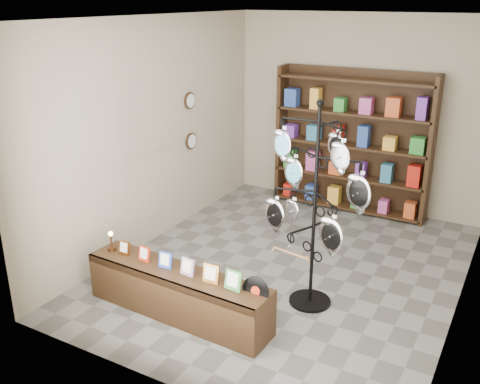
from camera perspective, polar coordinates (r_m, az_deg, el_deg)
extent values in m
plane|color=slate|center=(6.83, 5.13, -7.97)|extent=(5.00, 5.00, 0.00)
plane|color=#AA9D89|center=(8.56, 12.46, 8.16)|extent=(4.00, 0.00, 4.00)
plane|color=#AA9D89|center=(4.23, -8.41, -3.98)|extent=(4.00, 0.00, 4.00)
plane|color=#AA9D89|center=(7.27, -9.07, 6.30)|extent=(0.00, 5.00, 5.00)
plane|color=#AA9D89|center=(5.80, 23.88, 1.21)|extent=(0.00, 5.00, 5.00)
plane|color=white|center=(6.03, 6.05, 18.03)|extent=(5.00, 5.00, 0.00)
cylinder|color=black|center=(6.14, 7.45, -11.43)|extent=(0.57, 0.57, 0.03)
cylinder|color=black|center=(5.64, 7.95, -1.95)|extent=(0.05, 0.05, 2.22)
sphere|color=black|center=(5.33, 8.53, 9.37)|extent=(0.07, 0.07, 0.07)
ellipsoid|color=silver|center=(5.98, 9.10, -5.00)|extent=(0.12, 0.07, 0.23)
cube|color=#C17E50|center=(5.61, 5.38, -6.46)|extent=(0.42, 0.09, 0.04)
cube|color=black|center=(5.79, -6.66, -10.66)|extent=(2.16, 0.54, 0.52)
cube|color=orange|center=(6.06, -12.24, -5.85)|extent=(0.14, 0.06, 0.16)
cube|color=red|center=(5.88, -10.17, -6.52)|extent=(0.15, 0.06, 0.17)
cube|color=#263FA5|center=(5.70, -7.97, -7.21)|extent=(0.16, 0.06, 0.17)
cube|color=#E54C33|center=(5.53, -5.62, -7.94)|extent=(0.17, 0.06, 0.18)
cube|color=orange|center=(5.38, -3.12, -8.70)|extent=(0.18, 0.07, 0.19)
cube|color=#337233|center=(5.25, -0.73, -9.40)|extent=(0.19, 0.07, 0.20)
cylinder|color=black|center=(5.22, 1.67, -10.50)|extent=(0.29, 0.08, 0.29)
cylinder|color=red|center=(5.21, 1.65, -10.52)|extent=(0.10, 0.03, 0.10)
cylinder|color=#482914|center=(6.21, -13.51, -5.89)|extent=(0.10, 0.10, 0.04)
cylinder|color=#482914|center=(6.18, -13.57, -5.16)|extent=(0.02, 0.02, 0.14)
sphere|color=#FFBF59|center=(6.14, -13.65, -4.34)|extent=(0.05, 0.05, 0.05)
cube|color=black|center=(8.59, 12.14, 5.48)|extent=(2.40, 0.04, 2.20)
cube|color=black|center=(8.85, 4.50, 6.31)|extent=(0.06, 0.36, 2.20)
cube|color=black|center=(8.18, 19.68, 4.02)|extent=(0.06, 0.36, 2.20)
cube|color=black|center=(8.76, 11.32, -1.39)|extent=(2.36, 0.36, 0.04)
cube|color=black|center=(8.60, 11.54, 1.71)|extent=(2.36, 0.36, 0.03)
cube|color=black|center=(8.45, 11.78, 4.92)|extent=(2.36, 0.36, 0.04)
cube|color=black|center=(8.34, 12.02, 8.24)|extent=(2.36, 0.36, 0.04)
cube|color=black|center=(8.25, 12.28, 11.63)|extent=(2.36, 0.36, 0.04)
cylinder|color=black|center=(7.82, -5.38, 9.68)|extent=(0.03, 0.24, 0.24)
cylinder|color=black|center=(7.95, -5.24, 5.43)|extent=(0.03, 0.24, 0.24)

